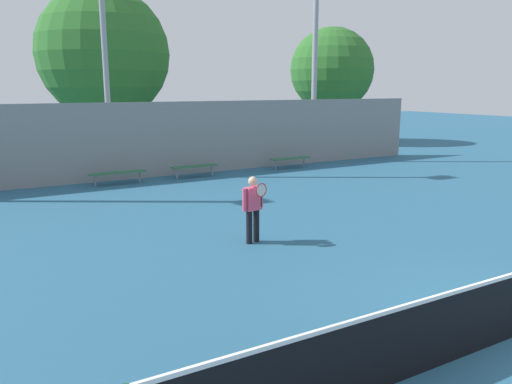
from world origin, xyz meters
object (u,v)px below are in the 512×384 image
object	(u,v)px
tree_green_broad	(332,70)
bench_adjacent_court	(118,173)
tree_green_tall	(104,54)
bench_by_gate	(290,159)
tennis_player	(253,206)
light_pole_near_left	(315,38)
bench_courtside_far	(195,167)

from	to	relation	value
tree_green_broad	bench_adjacent_court	bearing A→B (deg)	-154.27
bench_adjacent_court	tree_green_tall	size ratio (longest dim) A/B	0.25
tree_green_tall	tree_green_broad	world-z (taller)	tree_green_tall
bench_by_gate	tree_green_broad	xyz separation A→B (m)	(7.93, 7.42, 4.09)
tennis_player	light_pole_near_left	size ratio (longest dim) A/B	0.16
bench_by_gate	tree_green_broad	world-z (taller)	tree_green_broad
bench_courtside_far	tree_green_broad	size ratio (longest dim) A/B	0.26
tennis_player	tree_green_broad	xyz separation A→B (m)	(14.51, 15.87, 3.64)
bench_adjacent_court	tree_green_tall	distance (m)	8.93
bench_by_gate	light_pole_near_left	xyz separation A→B (m)	(2.04, 1.16, 5.20)
bench_by_gate	tennis_player	bearing A→B (deg)	-127.91
tennis_player	bench_courtside_far	distance (m)	8.74
bench_courtside_far	light_pole_near_left	bearing A→B (deg)	10.14
bench_adjacent_court	tree_green_tall	xyz separation A→B (m)	(1.51, 7.50, 4.61)
light_pole_near_left	tree_green_tall	distance (m)	10.21
light_pole_near_left	tree_green_tall	size ratio (longest dim) A/B	1.15
tree_green_tall	bench_by_gate	bearing A→B (deg)	-51.58
bench_adjacent_court	tree_green_tall	world-z (taller)	tree_green_tall
bench_courtside_far	tree_green_broad	world-z (taller)	tree_green_broad
tennis_player	bench_adjacent_court	xyz separation A→B (m)	(-0.87, 8.46, -0.45)
bench_by_gate	light_pole_near_left	bearing A→B (deg)	29.70
bench_by_gate	light_pole_near_left	distance (m)	5.71
bench_adjacent_court	tree_green_broad	xyz separation A→B (m)	(15.38, 7.42, 4.09)
bench_adjacent_court	light_pole_near_left	size ratio (longest dim) A/B	0.21
bench_by_gate	tree_green_tall	bearing A→B (deg)	128.42
bench_adjacent_court	tree_green_broad	size ratio (longest dim) A/B	0.28
bench_courtside_far	tree_green_tall	bearing A→B (deg)	101.25
tree_green_tall	light_pole_near_left	bearing A→B (deg)	-38.44
light_pole_near_left	tree_green_broad	distance (m)	8.66
bench_courtside_far	tree_green_broad	bearing A→B (deg)	30.92
bench_by_gate	tree_green_tall	distance (m)	10.62
tennis_player	tree_green_broad	distance (m)	21.82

